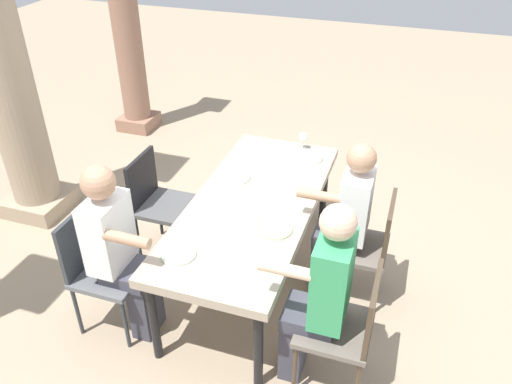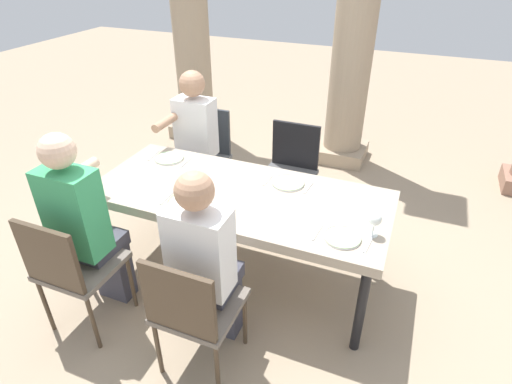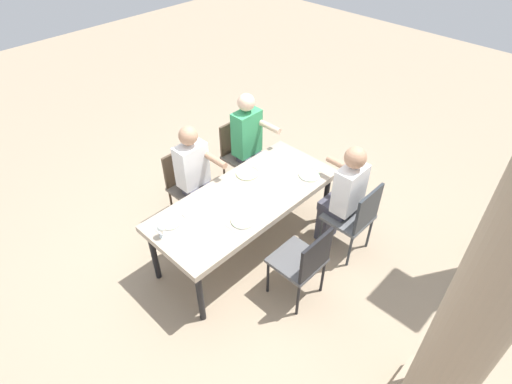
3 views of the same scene
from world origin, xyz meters
TOP-DOWN VIEW (x-y plane):
  - ground_plane at (0.00, 0.00)m, footprint 16.00×16.00m
  - dining_table at (0.00, 0.00)m, footprint 2.04×0.87m
  - chair_west_north at (-0.75, 0.86)m, footprint 0.44×0.44m
  - chair_west_south at (-0.75, -0.85)m, footprint 0.44×0.44m
  - chair_mid_north at (0.10, 0.85)m, footprint 0.44×0.44m
  - chair_mid_south at (0.10, -0.85)m, footprint 0.44×0.44m
  - diner_woman_green at (-0.75, -0.67)m, footprint 0.35×0.49m
  - diner_man_white at (0.09, -0.67)m, footprint 0.35×0.49m
  - diner_guest_third at (-0.75, 0.67)m, footprint 0.35×0.50m
  - stone_column_centre at (0.28, 2.26)m, footprint 0.55×0.55m
  - plate_0 at (-0.72, 0.25)m, footprint 0.23×0.23m
  - fork_0 at (-0.87, 0.25)m, footprint 0.04×0.17m
  - spoon_0 at (-0.57, 0.25)m, footprint 0.03×0.17m
  - plate_1 at (-0.27, -0.25)m, footprint 0.24×0.24m
  - fork_1 at (-0.42, -0.25)m, footprint 0.03×0.17m
  - spoon_1 at (-0.12, -0.25)m, footprint 0.02×0.17m
  - plate_2 at (0.27, 0.24)m, footprint 0.23×0.23m
  - fork_2 at (0.12, 0.24)m, footprint 0.02×0.17m
  - spoon_2 at (0.42, 0.24)m, footprint 0.03×0.17m
  - plate_3 at (0.76, -0.24)m, footprint 0.22×0.22m
  - wine_glass_3 at (0.92, -0.14)m, footprint 0.08×0.08m
  - fork_3 at (0.61, -0.24)m, footprint 0.03×0.17m
  - spoon_3 at (0.91, -0.24)m, footprint 0.03×0.17m

SIDE VIEW (x-z plane):
  - ground_plane at x=0.00m, z-range 0.00..0.00m
  - chair_mid_south at x=0.10m, z-range 0.07..0.94m
  - chair_west_south at x=-0.75m, z-range 0.07..0.97m
  - chair_mid_north at x=0.10m, z-range 0.08..0.96m
  - chair_west_north at x=-0.75m, z-range 0.07..0.97m
  - dining_table at x=0.00m, z-range 0.31..1.04m
  - diner_man_white at x=0.09m, z-range 0.05..1.33m
  - diner_guest_third at x=-0.75m, z-range 0.05..1.36m
  - diner_woman_green at x=-0.75m, z-range 0.05..1.39m
  - fork_0 at x=-0.87m, z-range 0.73..0.74m
  - spoon_0 at x=-0.57m, z-range 0.73..0.74m
  - fork_1 at x=-0.42m, z-range 0.73..0.74m
  - spoon_1 at x=-0.12m, z-range 0.73..0.74m
  - fork_2 at x=0.12m, z-range 0.73..0.74m
  - spoon_2 at x=0.42m, z-range 0.73..0.74m
  - fork_3 at x=0.61m, z-range 0.73..0.74m
  - spoon_3 at x=0.91m, z-range 0.73..0.74m
  - plate_1 at x=-0.27m, z-range 0.73..0.75m
  - plate_2 at x=0.27m, z-range 0.73..0.75m
  - plate_0 at x=-0.72m, z-range 0.73..0.75m
  - plate_3 at x=0.76m, z-range 0.73..0.75m
  - wine_glass_3 at x=0.92m, z-range 0.77..0.92m
  - stone_column_centre at x=0.28m, z-range -0.02..3.07m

